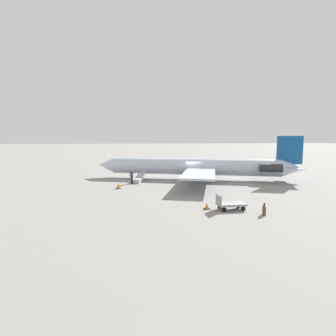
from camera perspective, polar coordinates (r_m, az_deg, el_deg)
The scene contains 8 objects.
ground_plane at distance 36.21m, azimuth 5.54°, elevation -2.45°, with size 600.00×600.00×0.00m, color gray.
airplane_main at distance 35.93m, azimuth 6.90°, elevation 0.30°, with size 26.81×21.09×5.90m.
boarding_stairs at distance 33.84m, azimuth -6.59°, elevation -2.46°, with size 2.48×4.09×1.54m.
passenger at distance 32.55m, azimuth -7.91°, elevation -1.68°, with size 0.45×0.57×1.74m.
luggage_cart at distance 21.08m, azimuth 13.32°, elevation -7.65°, with size 2.25×1.21×1.22m.
suitcase at distance 20.45m, azimuth 20.18°, elevation -8.67°, with size 0.35×0.42×0.88m.
traffic_cone_near_stairs at distance 29.76m, azimuth -10.73°, elevation -3.88°, with size 0.56×0.56×0.61m.
traffic_cone_near_cart at distance 21.06m, azimuth 8.42°, elevation -8.19°, with size 0.47×0.47×0.52m.
Camera 1 is at (11.15, 34.02, 5.47)m, focal length 28.00 mm.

